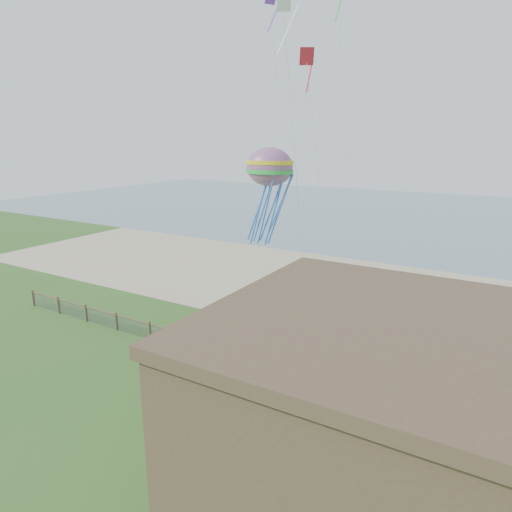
{
  "coord_description": "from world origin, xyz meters",
  "views": [
    {
      "loc": [
        13.54,
        -13.6,
        12.49
      ],
      "look_at": [
        0.68,
        8.0,
        5.98
      ],
      "focal_mm": 32.0,
      "sensor_mm": 36.0,
      "label": 1
    }
  ],
  "objects_px": {
    "picnic_table": "(299,387)",
    "octopus_kite": "(269,194)",
    "motel": "(466,463)",
    "chainlink_fence": "(228,354)"
  },
  "relations": [
    {
      "from": "chainlink_fence",
      "to": "octopus_kite",
      "type": "distance_m",
      "value": 11.51
    },
    {
      "from": "octopus_kite",
      "to": "chainlink_fence",
      "type": "bearing_deg",
      "value": -81.97
    },
    {
      "from": "chainlink_fence",
      "to": "motel",
      "type": "bearing_deg",
      "value": -28.3
    },
    {
      "from": "motel",
      "to": "octopus_kite",
      "type": "height_order",
      "value": "octopus_kite"
    },
    {
      "from": "picnic_table",
      "to": "motel",
      "type": "bearing_deg",
      "value": -50.19
    },
    {
      "from": "motel",
      "to": "octopus_kite",
      "type": "distance_m",
      "value": 21.61
    },
    {
      "from": "picnic_table",
      "to": "octopus_kite",
      "type": "distance_m",
      "value": 13.91
    },
    {
      "from": "chainlink_fence",
      "to": "motel",
      "type": "distance_m",
      "value": 15.06
    },
    {
      "from": "picnic_table",
      "to": "octopus_kite",
      "type": "bearing_deg",
      "value": 113.82
    },
    {
      "from": "chainlink_fence",
      "to": "octopus_kite",
      "type": "height_order",
      "value": "octopus_kite"
    }
  ]
}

